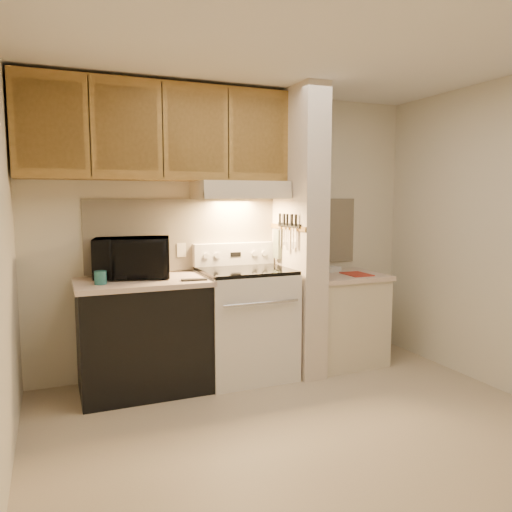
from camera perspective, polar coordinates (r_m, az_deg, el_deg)
floor at (r=3.56m, az=5.98°, el=-19.34°), size 3.60×3.60×0.00m
ceiling at (r=3.34m, az=6.54°, el=23.05°), size 3.60×3.60×0.00m
wall_back at (r=4.58m, az=-2.79°, el=2.80°), size 3.60×2.50×0.02m
backsplash at (r=4.57m, az=-2.74°, el=2.61°), size 2.60×0.02×0.63m
range_body at (r=4.39m, az=-1.20°, el=-7.83°), size 0.76×0.65×0.92m
oven_window at (r=4.09m, az=0.42°, el=-8.31°), size 0.50×0.01×0.30m
oven_handle at (r=4.01m, az=0.64°, el=-5.40°), size 0.65×0.02×0.02m
cooktop at (r=4.29m, az=-1.22°, el=-1.68°), size 0.74×0.64×0.03m
range_backguard at (r=4.54m, az=-2.52°, el=0.24°), size 0.76×0.08×0.20m
range_display at (r=4.50m, az=-2.34°, el=0.18°), size 0.10×0.01×0.04m
range_knob_left_outer at (r=4.41m, az=-5.74°, el=0.02°), size 0.05×0.02×0.05m
range_knob_left_inner at (r=4.44m, az=-4.50°, el=0.08°), size 0.05×0.02×0.05m
range_knob_right_inner at (r=4.57m, az=-0.20°, el=0.28°), size 0.05×0.02×0.05m
range_knob_right_outer at (r=4.60m, az=0.95°, el=0.33°), size 0.05×0.02×0.05m
dishwasher_front at (r=4.18m, az=-12.72°, el=-9.09°), size 1.00×0.63×0.87m
left_countertop at (r=4.08m, az=-12.88°, el=-2.92°), size 1.04×0.67×0.04m
spoon_rest at (r=3.96m, az=-7.08°, el=-2.70°), size 0.21×0.09×0.01m
teal_jar at (r=3.93m, az=-17.35°, el=-2.37°), size 0.10×0.10×0.10m
outlet at (r=4.43m, az=-8.52°, el=0.66°), size 0.08×0.01×0.12m
microwave at (r=4.18m, az=-13.94°, el=-0.17°), size 0.66×0.52×0.33m
partition_pillar at (r=4.46m, az=4.92°, el=2.69°), size 0.22×0.70×2.50m
pillar_trim at (r=4.41m, az=3.58°, el=3.30°), size 0.01×0.70×0.04m
knife_strip at (r=4.36m, az=3.80°, el=3.52°), size 0.02×0.42×0.04m
knife_blade_a at (r=4.23m, az=4.53°, el=2.07°), size 0.01×0.03×0.16m
knife_handle_a at (r=4.22m, az=4.58°, el=4.09°), size 0.02×0.02×0.10m
knife_blade_b at (r=4.28m, az=4.20°, el=1.99°), size 0.01×0.04×0.18m
knife_handle_b at (r=4.28m, az=4.14°, el=4.13°), size 0.02×0.02×0.10m
knife_blade_c at (r=4.36m, az=3.64°, el=1.95°), size 0.01×0.04×0.20m
knife_handle_c at (r=4.36m, az=3.60°, el=4.18°), size 0.02×0.02×0.10m
knife_blade_d at (r=4.43m, az=3.23°, el=2.28°), size 0.01×0.04×0.16m
knife_handle_d at (r=4.42m, az=3.26°, el=4.22°), size 0.02×0.02×0.10m
knife_blade_e at (r=4.51m, az=2.72°, el=2.24°), size 0.01×0.04×0.18m
knife_handle_e at (r=4.50m, az=2.75°, el=4.26°), size 0.02×0.02×0.10m
oven_mitt at (r=4.57m, az=2.45°, el=1.38°), size 0.03×0.11×0.26m
right_cab_base at (r=4.82m, az=9.72°, el=-7.27°), size 0.70×0.60×0.81m
right_countertop at (r=4.74m, az=9.82°, el=-2.27°), size 0.74×0.64×0.04m
red_folder at (r=4.71m, az=11.43°, el=-2.05°), size 0.21×0.28×0.01m
white_box at (r=4.88m, az=8.61°, el=-1.49°), size 0.20×0.16×0.04m
range_hood at (r=4.37m, az=-1.84°, el=7.54°), size 0.78×0.44×0.15m
hood_lip at (r=4.17m, az=-0.81°, el=6.97°), size 0.78×0.04×0.06m
upper_cabinets at (r=4.25m, az=-11.08°, el=13.67°), size 2.18×0.33×0.77m
cab_door_a at (r=4.01m, az=-22.49°, el=13.74°), size 0.46×0.01×0.63m
cab_gap_a at (r=4.02m, az=-18.48°, el=13.88°), size 0.01×0.01×0.73m
cab_door_b at (r=4.05m, az=-14.52°, el=13.95°), size 0.46×0.01×0.63m
cab_gap_b at (r=4.09m, az=-10.62°, el=13.96°), size 0.01×0.01×0.73m
cab_door_c at (r=4.16m, az=-6.84°, el=13.90°), size 0.46×0.01×0.63m
cab_gap_c at (r=4.24m, az=-3.18°, el=13.80°), size 0.01×0.01×0.73m
cab_door_d at (r=4.34m, az=0.31°, el=13.65°), size 0.46×0.01×0.63m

